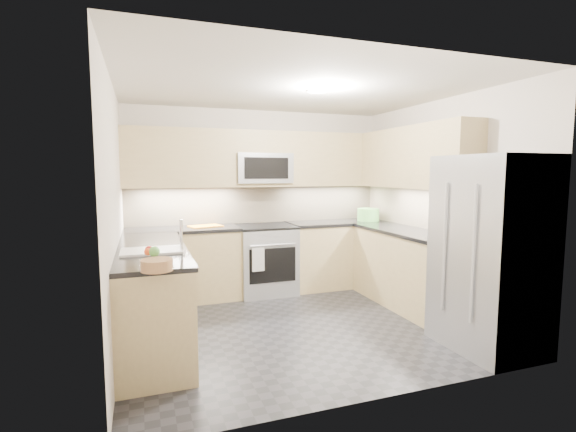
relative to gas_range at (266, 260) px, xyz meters
The scene contains 36 objects.
floor 1.35m from the gas_range, 90.00° to the right, with size 3.60×3.20×0.00m, color black.
ceiling 2.41m from the gas_range, 90.00° to the right, with size 3.60×3.20×0.02m, color beige.
wall_back 0.86m from the gas_range, 90.00° to the left, with size 3.60×0.02×2.50m, color beige.
wall_front 2.98m from the gas_range, 90.00° to the right, with size 3.60×0.02×2.50m, color beige.
wall_left 2.34m from the gas_range, 144.69° to the right, with size 0.02×3.20×2.50m, color beige.
wall_right 2.34m from the gas_range, 35.31° to the right, with size 0.02×3.20×2.50m, color beige.
base_cab_back_left 1.09m from the gas_range, behind, with size 1.42×0.60×0.90m, color tan.
base_cab_back_right 1.09m from the gas_range, ahead, with size 1.42×0.60×0.90m, color tan.
base_cab_right 1.88m from the gas_range, 36.87° to the right, with size 0.60×1.70×0.90m, color tan.
base_cab_peninsula 1.97m from the gas_range, 139.64° to the right, with size 0.60×2.00×0.90m, color tan.
countertop_back_left 1.19m from the gas_range, behind, with size 1.42×0.63×0.04m, color black.
countertop_back_right 1.19m from the gas_range, ahead, with size 1.42×0.63×0.04m, color black.
countertop_right 1.93m from the gas_range, 36.87° to the right, with size 0.63×1.70×0.04m, color black.
countertop_peninsula 2.02m from the gas_range, 139.64° to the right, with size 0.63×2.00×0.04m, color black.
upper_cab_back 1.38m from the gas_range, 90.00° to the left, with size 3.60×0.35×0.75m, color tan.
upper_cab_right 2.35m from the gas_range, 31.61° to the right, with size 0.35×1.95×0.75m, color tan.
backsplash_back 0.81m from the gas_range, 90.00° to the left, with size 3.60×0.01×0.51m, color tan.
backsplash_right 2.11m from the gas_range, 24.68° to the right, with size 0.01×2.30×0.51m, color tan.
gas_range is the anchor object (origin of this frame).
range_cooktop 0.46m from the gas_range, ahead, with size 0.76×0.65×0.03m, color black.
oven_door_glass 0.33m from the gas_range, 90.00° to the right, with size 0.62×0.02×0.45m, color black.
oven_handle 0.44m from the gas_range, 90.00° to the right, with size 0.02×0.02×0.60m, color #B2B5BA.
microwave 1.25m from the gas_range, 90.00° to the left, with size 0.76×0.40×0.40m, color #92959A.
microwave_door 1.25m from the gas_range, 90.00° to the right, with size 0.60×0.01×0.28m, color black.
refrigerator 2.86m from the gas_range, 59.12° to the right, with size 0.70×0.90×1.80m, color gray.
fridge_handle_left 2.86m from the gas_range, 67.48° to the right, with size 0.02×0.02×1.20m, color #B2B5BA.
fridge_handle_right 2.54m from the gas_range, 64.31° to the right, with size 0.02×0.02×1.20m, color #B2B5BA.
sink_basin 2.18m from the gas_range, 134.53° to the right, with size 0.52×0.38×0.16m, color white.
faucet 2.06m from the gas_range, 129.12° to the right, with size 0.03×0.03×0.28m, color silver.
utensil_bowl 1.65m from the gas_range, ahead, with size 0.31×0.31×0.18m, color #62BA50.
cutting_board 0.93m from the gas_range, behind, with size 0.40×0.28×0.01m, color orange.
fruit_basket 2.77m from the gas_range, 122.92° to the right, with size 0.23×0.23×0.08m, color #A7774E.
fruit_apple 2.64m from the gas_range, 126.35° to the right, with size 0.07×0.07×0.07m, color red.
fruit_pear 2.68m from the gas_range, 124.81° to the right, with size 0.08×0.08×0.08m, color #5EB34C.
dish_towel_check 0.43m from the gas_range, 118.78° to the right, with size 0.16×0.01×0.30m, color silver.
fruit_orange 2.69m from the gas_range, 125.82° to the right, with size 0.06×0.06×0.06m, color #FE531C.
Camera 1 is at (-1.57, -4.10, 1.65)m, focal length 26.00 mm.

